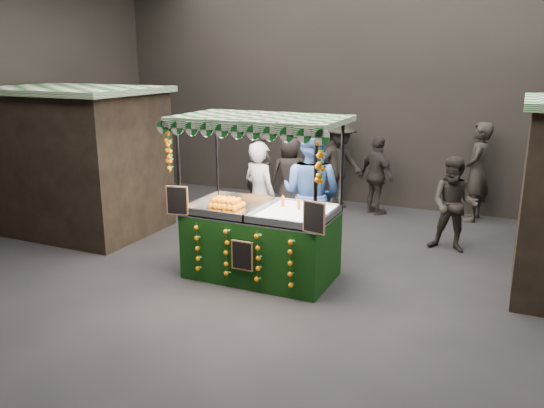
% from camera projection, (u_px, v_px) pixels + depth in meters
% --- Properties ---
extents(ground, '(12.00, 12.00, 0.00)m').
position_uv_depth(ground, '(275.00, 287.00, 7.69)').
color(ground, black).
rests_on(ground, ground).
extents(market_hall, '(12.10, 10.10, 5.05)m').
position_uv_depth(market_hall, '(276.00, 34.00, 6.82)').
color(market_hall, black).
rests_on(market_hall, ground).
extents(neighbour_stall_left, '(3.00, 2.20, 2.60)m').
position_uv_depth(neighbour_stall_left, '(77.00, 160.00, 9.99)').
color(neighbour_stall_left, black).
rests_on(neighbour_stall_left, ground).
extents(juice_stall, '(2.40, 1.41, 2.33)m').
position_uv_depth(juice_stall, '(261.00, 230.00, 7.86)').
color(juice_stall, black).
rests_on(juice_stall, ground).
extents(vendor_grey, '(0.77, 0.64, 1.80)m').
position_uv_depth(vendor_grey, '(260.00, 196.00, 9.04)').
color(vendor_grey, gray).
rests_on(vendor_grey, ground).
extents(vendor_blue, '(1.12, 0.93, 2.09)m').
position_uv_depth(vendor_blue, '(311.00, 195.00, 8.53)').
color(vendor_blue, navy).
rests_on(vendor_blue, ground).
extents(shopper_0, '(0.64, 0.46, 1.63)m').
position_uv_depth(shopper_0, '(259.00, 173.00, 11.22)').
color(shopper_0, black).
rests_on(shopper_0, ground).
extents(shopper_1, '(0.81, 0.66, 1.58)m').
position_uv_depth(shopper_1, '(454.00, 205.00, 8.95)').
color(shopper_1, black).
rests_on(shopper_1, ground).
extents(shopper_2, '(0.98, 0.88, 1.59)m').
position_uv_depth(shopper_2, '(377.00, 176.00, 11.11)').
color(shopper_2, '#2B2523').
rests_on(shopper_2, ground).
extents(shopper_3, '(1.25, 1.40, 1.88)m').
position_uv_depth(shopper_3, '(339.00, 164.00, 11.53)').
color(shopper_3, black).
rests_on(shopper_3, ground).
extents(shopper_4, '(0.91, 0.83, 1.56)m').
position_uv_depth(shopper_4, '(290.00, 175.00, 11.27)').
color(shopper_4, '#2A2522').
rests_on(shopper_4, ground).
extents(shopper_6, '(0.53, 0.74, 1.93)m').
position_uv_depth(shopper_6, '(477.00, 172.00, 10.61)').
color(shopper_6, '#282420').
rests_on(shopper_6, ground).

